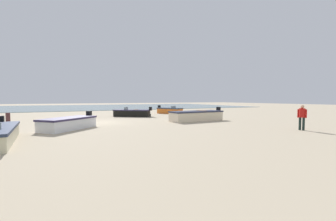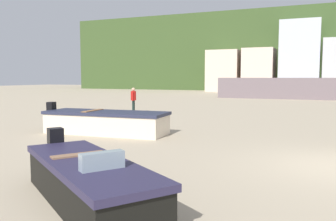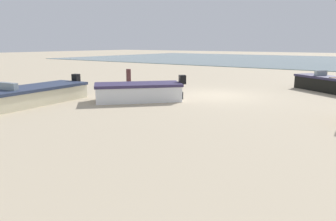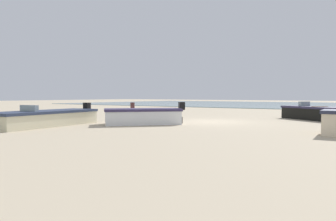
# 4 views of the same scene
# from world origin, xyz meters

# --- Properties ---
(ground_plane) EXTENTS (160.00, 160.00, 0.00)m
(ground_plane) POSITION_xyz_m (0.00, 0.00, 0.00)
(ground_plane) COLOR tan
(tidal_water) EXTENTS (80.00, 36.00, 0.06)m
(tidal_water) POSITION_xyz_m (0.00, -36.00, 0.03)
(tidal_water) COLOR gray
(tidal_water) RESTS_ON ground
(boat_cream_1) EXTENTS (2.31, 5.56, 1.04)m
(boat_cream_1) POSITION_xyz_m (5.24, 6.59, 0.37)
(boat_cream_1) COLOR beige
(boat_cream_1) RESTS_ON ground
(boat_white_3) EXTENTS (3.71, 3.81, 1.10)m
(boat_white_3) POSITION_xyz_m (2.08, 3.28, 0.40)
(boat_white_3) COLOR white
(boat_white_3) RESTS_ON ground
(boat_black_5) EXTENTS (4.06, 3.38, 1.11)m
(boat_black_5) POSITION_xyz_m (-4.34, -4.57, 0.41)
(boat_black_5) COLOR black
(boat_black_5) RESTS_ON ground
(mooring_post_near_water) EXTENTS (0.28, 0.28, 0.97)m
(mooring_post_near_water) POSITION_xyz_m (6.17, -0.59, 0.48)
(mooring_post_near_water) COLOR #492A2B
(mooring_post_near_water) RESTS_ON ground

